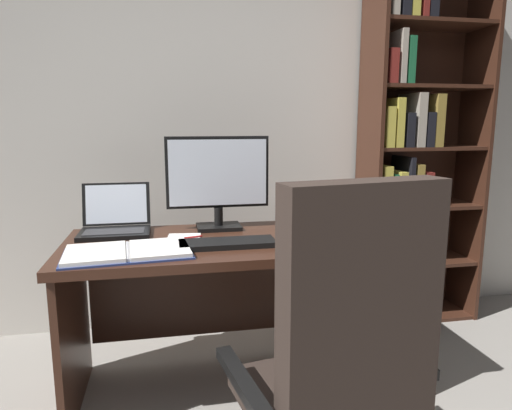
# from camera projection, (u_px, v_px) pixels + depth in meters

# --- Properties ---
(wall_back) EXTENTS (5.27, 0.12, 2.77)m
(wall_back) POSITION_uv_depth(u_px,v_px,m) (246.00, 106.00, 2.88)
(wall_back) COLOR beige
(wall_back) RESTS_ON ground
(desk) EXTENTS (1.56, 0.69, 0.75)m
(desk) POSITION_uv_depth(u_px,v_px,m) (234.00, 277.00, 2.23)
(desk) COLOR #381E14
(desk) RESTS_ON ground
(bookshelf) EXTENTS (0.75, 0.34, 2.25)m
(bookshelf) POSITION_uv_depth(u_px,v_px,m) (411.00, 143.00, 2.88)
(bookshelf) COLOR #381E14
(bookshelf) RESTS_ON ground
(office_chair) EXTENTS (0.67, 0.60, 1.13)m
(office_chair) POSITION_uv_depth(u_px,v_px,m) (338.00, 387.00, 1.40)
(office_chair) COLOR black
(office_chair) RESTS_ON ground
(monitor) EXTENTS (0.51, 0.16, 0.47)m
(monitor) POSITION_uv_depth(u_px,v_px,m) (218.00, 182.00, 2.28)
(monitor) COLOR black
(monitor) RESTS_ON desk
(laptop) EXTENTS (0.33, 0.29, 0.23)m
(laptop) POSITION_uv_depth(u_px,v_px,m) (115.00, 223.00, 2.22)
(laptop) COLOR black
(laptop) RESTS_ON desk
(keyboard) EXTENTS (0.42, 0.15, 0.02)m
(keyboard) POSITION_uv_depth(u_px,v_px,m) (228.00, 243.00, 1.99)
(keyboard) COLOR black
(keyboard) RESTS_ON desk
(computer_mouse) EXTENTS (0.06, 0.10, 0.04)m
(computer_mouse) POSITION_uv_depth(u_px,v_px,m) (294.00, 238.00, 2.05)
(computer_mouse) COLOR black
(computer_mouse) RESTS_ON desk
(reading_stand_with_book) EXTENTS (0.32, 0.25, 0.14)m
(reading_stand_with_book) POSITION_uv_depth(u_px,v_px,m) (313.00, 209.00, 2.46)
(reading_stand_with_book) COLOR black
(reading_stand_with_book) RESTS_ON desk
(open_binder) EXTENTS (0.53, 0.34, 0.02)m
(open_binder) POSITION_uv_depth(u_px,v_px,m) (128.00, 252.00, 1.87)
(open_binder) COLOR navy
(open_binder) RESTS_ON desk
(notepad) EXTENTS (0.17, 0.23, 0.01)m
(notepad) POSITION_uv_depth(u_px,v_px,m) (183.00, 240.00, 2.08)
(notepad) COLOR white
(notepad) RESTS_ON desk
(pen) EXTENTS (0.14, 0.04, 0.01)m
(pen) POSITION_uv_depth(u_px,v_px,m) (188.00, 238.00, 2.08)
(pen) COLOR maroon
(pen) RESTS_ON notepad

